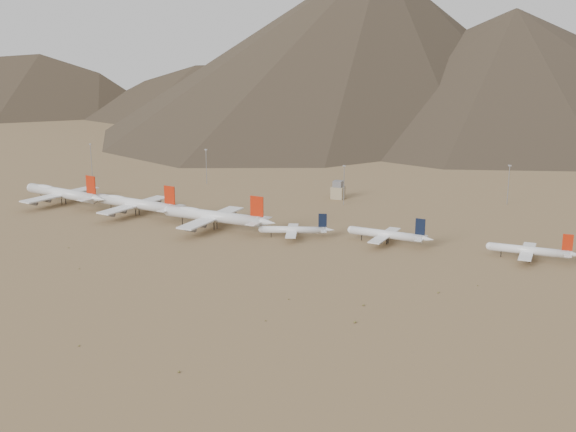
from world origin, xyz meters
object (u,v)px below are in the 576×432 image
at_px(widebody_east, 214,216).
at_px(narrowbody_b, 388,235).
at_px(widebody_west, 62,193).
at_px(control_tower, 338,191).
at_px(widebody_centre, 136,204).
at_px(narrowbody_a, 295,230).

relative_size(widebody_east, narrowbody_b, 1.54).
distance_m(widebody_west, control_tower, 178.71).
relative_size(widebody_centre, narrowbody_b, 1.48).
distance_m(widebody_west, widebody_east, 119.67).
xyz_separation_m(widebody_east, control_tower, (39.43, 100.36, -2.11)).
height_order(widebody_west, widebody_centre, widebody_west).
height_order(widebody_east, narrowbody_a, widebody_east).
distance_m(widebody_east, control_tower, 107.85).
relative_size(widebody_centre, control_tower, 5.79).
relative_size(widebody_east, narrowbody_a, 1.84).
bearing_deg(narrowbody_a, widebody_east, 162.25).
xyz_separation_m(widebody_east, narrowbody_a, (48.67, 0.68, -3.04)).
bearing_deg(widebody_centre, widebody_east, -2.04).
relative_size(widebody_west, narrowbody_a, 1.82).
bearing_deg(widebody_centre, widebody_west, -177.45).
bearing_deg(narrowbody_a, narrowbody_b, -10.10).
bearing_deg(widebody_centre, control_tower, 50.71).
distance_m(widebody_east, narrowbody_b, 98.25).
height_order(widebody_west, narrowbody_b, widebody_west).
relative_size(widebody_west, widebody_centre, 1.04).
height_order(narrowbody_b, control_tower, narrowbody_b).
bearing_deg(narrowbody_a, widebody_west, 155.96).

